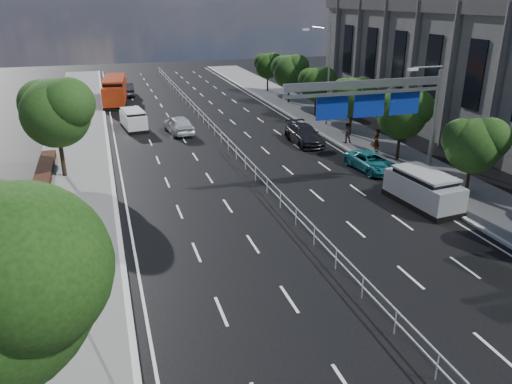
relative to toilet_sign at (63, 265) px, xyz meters
name	(u,v)px	position (x,y,z in m)	size (l,w,h in m)	color
ground	(352,288)	(10.95, 0.00, -2.94)	(160.00, 160.00, 0.00)	black
sidewalk_near	(58,339)	(-0.55, 0.00, -2.87)	(5.00, 140.00, 0.14)	slate
kerb_near	(131,326)	(1.95, 0.00, -2.87)	(0.25, 140.00, 0.15)	silver
median_fence	(223,139)	(10.95, 22.50, -2.42)	(0.05, 85.00, 1.02)	silver
hedge_near	(19,270)	(-2.35, 5.00, -2.58)	(1.00, 36.00, 0.44)	black
toilet_sign	(63,265)	(0.00, 0.00, 0.00)	(1.62, 0.18, 4.34)	gray
overhead_gantry	(382,100)	(17.69, 10.05, 2.66)	(10.24, 0.38, 7.45)	gray
streetlight_far	(326,69)	(21.46, 26.00, 2.27)	(2.78, 2.40, 9.00)	gray
civic_hall	(480,57)	(34.67, 22.00, 3.33)	(14.40, 36.00, 14.35)	slate
near_tree_back	(56,109)	(-0.99, 17.97, 1.67)	(4.84, 4.51, 6.69)	black
far_tree_c	(475,143)	(22.20, 6.98, 0.48)	(3.52, 3.28, 4.94)	black
far_tree_d	(403,112)	(22.20, 14.48, 0.74)	(3.85, 3.59, 5.34)	black
far_tree_e	(353,95)	(22.20, 21.98, 0.61)	(3.63, 3.38, 5.13)	black
far_tree_f	(317,82)	(22.20, 29.48, 0.55)	(3.52, 3.28, 5.02)	black
far_tree_g	(290,70)	(22.20, 36.98, 0.81)	(3.96, 3.69, 5.45)	black
far_tree_h	(268,64)	(22.20, 44.48, 0.48)	(3.41, 3.18, 4.91)	black
white_minivan	(133,120)	(4.42, 29.96, -2.06)	(2.28, 4.33, 1.80)	black
red_bus	(115,90)	(3.45, 42.95, -1.44)	(3.23, 9.87, 2.90)	black
near_car_silver	(179,124)	(8.12, 27.32, -2.15)	(1.87, 4.66, 1.59)	silver
near_car_dark	(127,89)	(4.92, 47.10, -2.17)	(1.64, 4.70, 1.55)	black
silver_minivan	(423,189)	(18.93, 6.76, -1.95)	(2.52, 5.05, 2.03)	black
parked_car_teal	(371,162)	(19.25, 13.25, -2.33)	(2.04, 4.43, 1.23)	#1B717B
parked_car_dark	(304,134)	(17.45, 20.99, -2.19)	(2.11, 5.18, 1.50)	black
pedestrian_a	(376,141)	(21.50, 16.48, -1.88)	(0.67, 0.44, 1.85)	gray
pedestrian_b	(347,133)	(20.60, 19.65, -1.98)	(0.80, 0.62, 1.65)	gray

